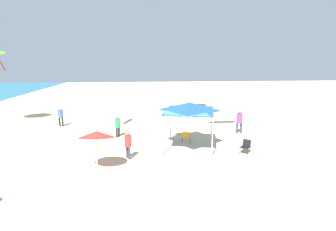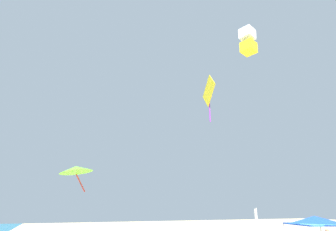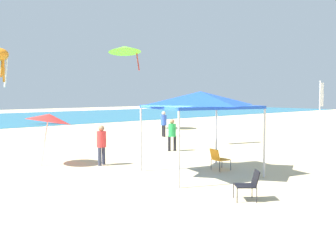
{
  "view_description": "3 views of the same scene",
  "coord_description": "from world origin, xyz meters",
  "px_view_note": "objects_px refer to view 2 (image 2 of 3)",
  "views": [
    {
      "loc": [
        -15.18,
        2.59,
        5.48
      ],
      "look_at": [
        2.49,
        0.84,
        1.93
      ],
      "focal_mm": 28.83,
      "sensor_mm": 36.0,
      "label": 1
    },
    {
      "loc": [
        -14.23,
        16.54,
        3.56
      ],
      "look_at": [
        1.11,
        10.61,
        8.91
      ],
      "focal_mm": 30.08,
      "sensor_mm": 36.0,
      "label": 2
    },
    {
      "loc": [
        -8.5,
        -9.97,
        2.89
      ],
      "look_at": [
        1.06,
        0.88,
        2.06
      ],
      "focal_mm": 41.39,
      "sensor_mm": 36.0,
      "label": 3
    }
  ],
  "objects_px": {
    "kite_delta_lime": "(76,169)",
    "kite_box_white": "(248,41)",
    "canopy_tent": "(315,221)",
    "kite_diamond_yellow": "(209,92)",
    "banner_flag": "(257,223)"
  },
  "relations": [
    {
      "from": "kite_delta_lime",
      "to": "kite_box_white",
      "type": "xyz_separation_m",
      "value": [
        -4.27,
        -14.33,
        12.38
      ]
    },
    {
      "from": "kite_delta_lime",
      "to": "kite_box_white",
      "type": "relative_size",
      "value": 1.29
    },
    {
      "from": "canopy_tent",
      "to": "kite_diamond_yellow",
      "type": "height_order",
      "value": "kite_diamond_yellow"
    },
    {
      "from": "banner_flag",
      "to": "kite_box_white",
      "type": "relative_size",
      "value": 1.31
    },
    {
      "from": "canopy_tent",
      "to": "banner_flag",
      "type": "xyz_separation_m",
      "value": [
        7.24,
        -0.74,
        -0.55
      ]
    },
    {
      "from": "kite_box_white",
      "to": "canopy_tent",
      "type": "bearing_deg",
      "value": -179.89
    },
    {
      "from": "kite_box_white",
      "to": "kite_diamond_yellow",
      "type": "xyz_separation_m",
      "value": [
        -3.16,
        6.4,
        -7.55
      ]
    },
    {
      "from": "banner_flag",
      "to": "kite_box_white",
      "type": "height_order",
      "value": "kite_box_white"
    },
    {
      "from": "canopy_tent",
      "to": "banner_flag",
      "type": "relative_size",
      "value": 1.16
    },
    {
      "from": "banner_flag",
      "to": "canopy_tent",
      "type": "bearing_deg",
      "value": 174.13
    },
    {
      "from": "kite_delta_lime",
      "to": "kite_box_white",
      "type": "distance_m",
      "value": 19.41
    },
    {
      "from": "banner_flag",
      "to": "kite_box_white",
      "type": "bearing_deg",
      "value": 151.25
    },
    {
      "from": "canopy_tent",
      "to": "kite_box_white",
      "type": "height_order",
      "value": "kite_box_white"
    },
    {
      "from": "banner_flag",
      "to": "kite_delta_lime",
      "type": "xyz_separation_m",
      "value": [
        0.48,
        16.41,
        4.26
      ]
    },
    {
      "from": "banner_flag",
      "to": "kite_diamond_yellow",
      "type": "bearing_deg",
      "value": 129.37
    }
  ]
}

